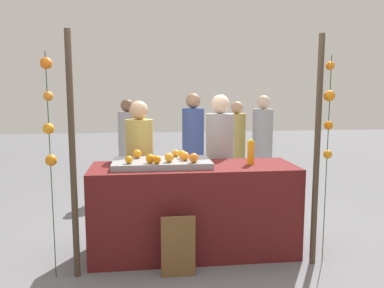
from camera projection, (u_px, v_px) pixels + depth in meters
ground_plane at (194, 252)px, 4.06m from camera, size 24.00×24.00×0.00m
stall_counter at (194, 209)px, 4.00m from camera, size 2.07×0.72×0.91m
orange_tray at (162, 163)px, 3.91m from camera, size 0.97×0.52×0.06m
orange_0 at (129, 160)px, 3.71m from camera, size 0.07×0.07×0.07m
orange_1 at (194, 158)px, 3.77m from camera, size 0.09×0.09×0.09m
orange_2 at (157, 160)px, 3.70m from camera, size 0.08×0.08×0.08m
orange_3 at (176, 153)px, 4.10m from camera, size 0.07×0.07×0.07m
orange_4 at (182, 154)px, 3.99m from camera, size 0.08×0.08×0.08m
orange_5 at (150, 159)px, 3.73m from camera, size 0.09×0.09×0.09m
orange_6 at (169, 158)px, 3.79m from camera, size 0.09×0.09×0.09m
orange_7 at (137, 154)px, 4.01m from camera, size 0.09×0.09×0.09m
orange_8 at (185, 156)px, 3.88m from camera, size 0.09×0.09×0.09m
juice_bottle at (251, 152)px, 4.00m from camera, size 0.07×0.07×0.26m
chalkboard_sign at (178, 247)px, 3.48m from camera, size 0.31×0.03×0.57m
vendor_left at (140, 173)px, 4.47m from camera, size 0.31×0.31×1.55m
vendor_right at (220, 169)px, 4.59m from camera, size 0.32×0.32×1.62m
crowd_person_0 at (262, 149)px, 6.25m from camera, size 0.32×0.32×1.60m
crowd_person_1 at (128, 149)px, 6.41m from camera, size 0.31×0.31×1.53m
crowd_person_2 at (193, 152)px, 5.85m from camera, size 0.33×0.33×1.63m
crowd_person_3 at (236, 149)px, 6.49m from camera, size 0.30×0.30×1.50m
canopy_post_left at (73, 157)px, 3.38m from camera, size 0.06×0.06×2.18m
canopy_post_right at (317, 153)px, 3.65m from camera, size 0.06×0.06×2.18m
garland_strand_left at (49, 115)px, 3.30m from camera, size 0.11×0.12×1.99m
garland_strand_right at (329, 111)px, 3.61m from camera, size 0.11×0.11×1.99m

